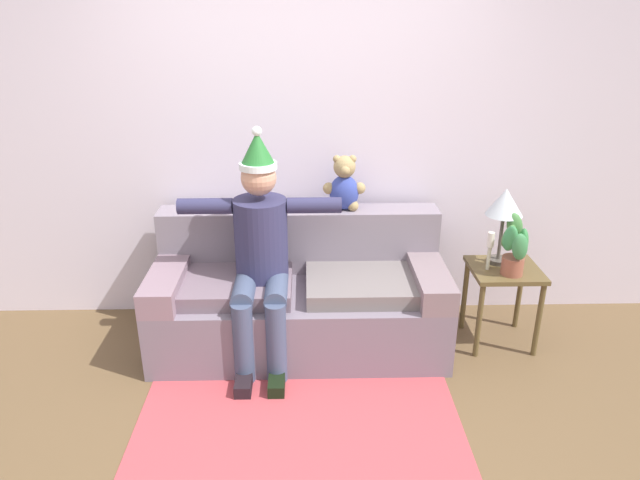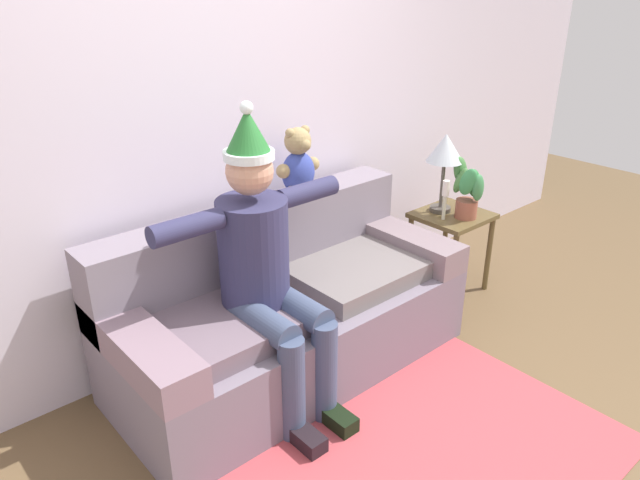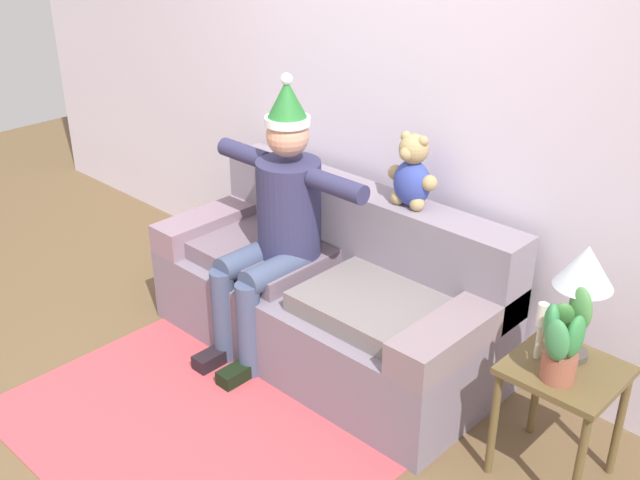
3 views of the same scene
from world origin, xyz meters
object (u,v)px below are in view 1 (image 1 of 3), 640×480
at_px(couch, 299,296).
at_px(potted_plant, 514,246).
at_px(teddy_bear, 344,186).
at_px(side_table, 503,282).
at_px(table_lamp, 505,206).
at_px(person_seated, 260,249).
at_px(candle_tall, 490,246).

bearing_deg(couch, potted_plant, -5.97).
height_order(teddy_bear, side_table, teddy_bear).
relative_size(couch, potted_plant, 4.84).
bearing_deg(potted_plant, table_lamp, 100.05).
bearing_deg(potted_plant, couch, 174.03).
bearing_deg(couch, teddy_bear, 38.81).
height_order(table_lamp, potted_plant, table_lamp).
distance_m(couch, potted_plant, 1.44).
bearing_deg(table_lamp, person_seated, -172.77).
relative_size(potted_plant, candle_tall, 1.52).
xyz_separation_m(teddy_bear, candle_tall, (0.93, -0.32, -0.31)).
relative_size(person_seated, potted_plant, 3.80).
bearing_deg(teddy_bear, potted_plant, -20.28).
bearing_deg(table_lamp, potted_plant, -79.95).
bearing_deg(candle_tall, couch, 176.64).
bearing_deg(couch, candle_tall, -3.36).
bearing_deg(potted_plant, candle_tall, 151.82).
bearing_deg(candle_tall, teddy_bear, 160.92).
distance_m(person_seated, table_lamp, 1.61).
height_order(person_seated, side_table, person_seated).
bearing_deg(side_table, couch, 177.78).
distance_m(teddy_bear, side_table, 1.25).
bearing_deg(side_table, potted_plant, -86.65).
height_order(couch, potted_plant, potted_plant).
xyz_separation_m(teddy_bear, table_lamp, (1.03, -0.22, -0.08)).
bearing_deg(person_seated, potted_plant, 0.86).
bearing_deg(side_table, table_lamp, 106.83).
distance_m(couch, candle_tall, 1.30).
bearing_deg(teddy_bear, side_table, -15.95).
distance_m(teddy_bear, potted_plant, 1.17).
bearing_deg(couch, table_lamp, 1.40).
bearing_deg(teddy_bear, table_lamp, -11.85).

